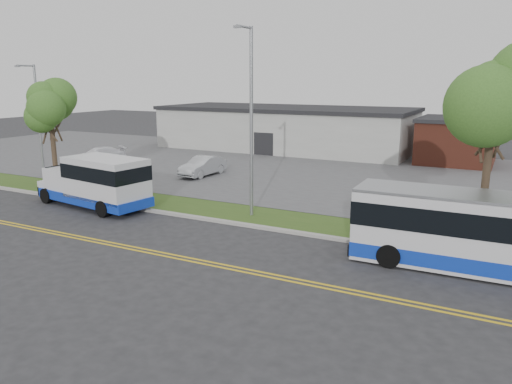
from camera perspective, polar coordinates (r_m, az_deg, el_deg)
The scene contains 19 objects.
ground at distance 25.61m, azimuth -9.44°, elevation -3.46°, with size 140.00×140.00×0.00m, color #28282B.
lane_line_north at distance 22.80m, azimuth -15.28°, elevation -5.77°, with size 70.00×0.12×0.01m, color gold.
lane_line_south at distance 22.60m, azimuth -15.79°, elevation -5.98°, with size 70.00×0.12×0.01m, color gold.
curb at distance 26.44m, azimuth -8.01°, elevation -2.72°, with size 80.00×0.30×0.15m, color #9E9B93.
verge at distance 27.87m, azimuth -5.87°, elevation -1.91°, with size 80.00×3.30×0.10m, color #32501A.
parking_lot at distance 40.10m, azimuth 5.29°, elevation 2.63°, with size 80.00×25.00×0.10m, color #4C4C4F.
commercial_building at distance 51.27m, azimuth 3.40°, elevation 7.28°, with size 25.40×10.40×4.35m.
brick_wing at distance 46.04m, azimuth 22.00°, elevation 5.47°, with size 6.30×7.30×3.90m.
tree_east at distance 22.57m, azimuth 25.54°, elevation 9.32°, with size 5.20×5.20×8.33m.
tree_west at distance 35.32m, azimuth -22.46°, elevation 8.65°, with size 4.40×4.40×6.91m.
streetlight_near at distance 25.34m, azimuth -0.62°, elevation 8.59°, with size 0.35×1.53×9.50m.
streetlight_far at distance 39.85m, azimuth -23.69°, elevation 7.97°, with size 0.35×1.53×8.00m.
shuttle_bus at distance 29.16m, azimuth -17.63°, elevation 1.24°, with size 7.83×3.47×2.91m.
transit_bus at distance 20.41m, azimuth 26.09°, elevation -4.47°, with size 10.69×2.76×2.95m.
pedestrian at distance 32.60m, azimuth -20.02°, elevation 1.39°, with size 0.71×0.47×1.96m, color black.
parked_car_a at distance 37.06m, azimuth -6.09°, elevation 2.96°, with size 1.50×4.30×1.42m, color #B2B5BA.
parked_car_b at distance 44.57m, azimuth -17.56°, elevation 4.03°, with size 1.85×4.55×1.32m, color white.
grocery_bag_left at distance 32.82m, azimuth -20.58°, elevation -0.05°, with size 0.32×0.32×0.32m, color white.
grocery_bag_right at distance 32.71m, azimuth -19.23°, elevation 0.02°, with size 0.32×0.32×0.32m, color white.
Camera 1 is at (14.96, -19.53, 7.09)m, focal length 35.00 mm.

